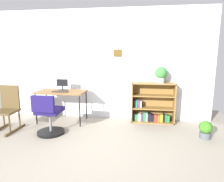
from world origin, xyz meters
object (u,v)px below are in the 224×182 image
at_px(monitor, 62,85).
at_px(keyboard, 60,92).
at_px(rocking_chair, 8,108).
at_px(potted_plant_floor, 206,129).
at_px(desk, 62,93).
at_px(potted_plant_on_shelf, 161,74).
at_px(bookshelf_low, 152,105).
at_px(office_chair, 49,117).

bearing_deg(monitor, keyboard, -83.30).
relative_size(rocking_chair, potted_plant_floor, 2.73).
height_order(monitor, keyboard, monitor).
bearing_deg(desk, potted_plant_on_shelf, 5.95).
bearing_deg(bookshelf_low, office_chair, -152.18).
bearing_deg(desk, keyboard, -81.60).
height_order(monitor, office_chair, monitor).
relative_size(keyboard, bookshelf_low, 0.35).
height_order(office_chair, potted_plant_floor, office_chair).
xyz_separation_m(desk, potted_plant_on_shelf, (2.19, 0.23, 0.45)).
bearing_deg(desk, potted_plant_floor, -9.95).
height_order(bookshelf_low, potted_plant_floor, bookshelf_low).
relative_size(keyboard, office_chair, 0.42).
distance_m(office_chair, potted_plant_floor, 2.93).
bearing_deg(office_chair, keyboard, 91.99).
relative_size(monitor, office_chair, 0.32).
height_order(keyboard, potted_plant_on_shelf, potted_plant_on_shelf).
height_order(rocking_chair, potted_plant_on_shelf, potted_plant_on_shelf).
xyz_separation_m(desk, office_chair, (0.04, -0.76, -0.31)).
xyz_separation_m(bookshelf_low, potted_plant_floor, (0.93, -0.80, -0.22)).
bearing_deg(keyboard, potted_plant_floor, -7.89).
bearing_deg(rocking_chair, keyboard, 28.56).
relative_size(monitor, potted_plant_on_shelf, 0.73).
bearing_deg(bookshelf_low, potted_plant_on_shelf, -17.70).
height_order(keyboard, bookshelf_low, bookshelf_low).
height_order(desk, monitor, monitor).
bearing_deg(potted_plant_on_shelf, keyboard, -171.11).
bearing_deg(desk, monitor, 94.39).
xyz_separation_m(monitor, potted_plant_on_shelf, (2.20, 0.15, 0.28)).
height_order(keyboard, potted_plant_floor, keyboard).
distance_m(keyboard, rocking_chair, 1.08).
xyz_separation_m(keyboard, bookshelf_low, (2.00, 0.39, -0.33)).
xyz_separation_m(keyboard, potted_plant_floor, (2.94, -0.41, -0.55)).
distance_m(monitor, keyboard, 0.22).
height_order(desk, keyboard, keyboard).
height_order(bookshelf_low, potted_plant_on_shelf, potted_plant_on_shelf).
bearing_deg(potted_plant_floor, office_chair, -175.23).
bearing_deg(monitor, desk, -85.61).
distance_m(rocking_chair, bookshelf_low, 3.06).
distance_m(monitor, rocking_chair, 1.20).
xyz_separation_m(desk, rocking_chair, (-0.90, -0.61, -0.20)).
xyz_separation_m(rocking_chair, bookshelf_low, (2.92, 0.90, -0.07)).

